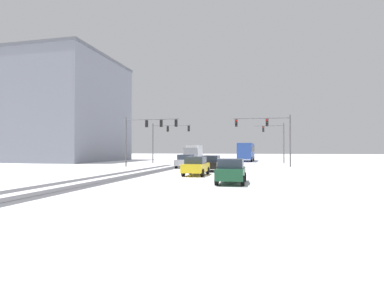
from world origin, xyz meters
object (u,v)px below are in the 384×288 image
(box_truck_delivery, at_px, (194,153))
(office_building_far_left_block, at_px, (63,110))
(traffic_signal_far_right, at_px, (276,136))
(car_dark_green_fourth, at_px, (231,171))
(traffic_signal_far_left, at_px, (166,134))
(traffic_signal_near_left, at_px, (147,129))
(car_yellow_cab_third, at_px, (196,166))
(car_silver_lead, at_px, (186,161))
(bus_oncoming, at_px, (246,151))
(car_black_second, at_px, (211,163))
(traffic_signal_near_right, at_px, (270,130))

(box_truck_delivery, distance_m, office_building_far_left_block, 26.75)
(traffic_signal_far_right, distance_m, car_dark_green_fourth, 31.38)
(traffic_signal_far_left, distance_m, box_truck_delivery, 9.76)
(traffic_signal_near_left, distance_m, car_yellow_cab_third, 14.96)
(car_silver_lead, distance_m, car_yellow_cab_third, 10.76)
(bus_oncoming, xyz_separation_m, office_building_far_left_block, (-34.73, -7.12, 7.85))
(traffic_signal_far_left, bearing_deg, car_black_second, -57.73)
(bus_oncoming, relative_size, box_truck_delivery, 1.48)
(traffic_signal_far_left, bearing_deg, office_building_far_left_block, 167.86)
(box_truck_delivery, bearing_deg, bus_oncoming, 17.67)
(traffic_signal_far_right, xyz_separation_m, bus_oncoming, (-5.16, 7.89, -2.35))
(traffic_signal_far_left, bearing_deg, bus_oncoming, 44.59)
(box_truck_delivery, bearing_deg, traffic_signal_far_left, -106.00)
(car_yellow_cab_third, bearing_deg, traffic_signal_far_left, 114.37)
(car_yellow_cab_third, height_order, box_truck_delivery, box_truck_delivery)
(car_silver_lead, xyz_separation_m, car_yellow_cab_third, (3.48, -10.18, 0.00))
(traffic_signal_near_left, xyz_separation_m, box_truck_delivery, (1.86, 18.95, -3.20))
(traffic_signal_far_right, relative_size, car_yellow_cab_third, 1.58)
(traffic_signal_near_left, bearing_deg, office_building_far_left_block, 147.40)
(car_yellow_cab_third, height_order, car_dark_green_fourth, same)
(traffic_signal_near_left, distance_m, car_black_second, 11.87)
(car_black_second, distance_m, car_yellow_cab_third, 5.31)
(traffic_signal_near_right, bearing_deg, office_building_far_left_block, 161.39)
(car_yellow_cab_third, bearing_deg, car_silver_lead, 108.90)
(traffic_signal_far_right, height_order, car_silver_lead, traffic_signal_far_right)
(car_yellow_cab_third, xyz_separation_m, box_truck_delivery, (-7.10, 30.24, 0.82))
(traffic_signal_near_left, bearing_deg, box_truck_delivery, 84.39)
(traffic_signal_far_right, xyz_separation_m, traffic_signal_far_left, (-17.31, -4.09, 0.32))
(traffic_signal_far_right, relative_size, office_building_far_left_block, 0.31)
(bus_oncoming, height_order, box_truck_delivery, bus_oncoming)
(traffic_signal_far_left, bearing_deg, car_yellow_cab_third, -65.63)
(traffic_signal_near_left, height_order, car_yellow_cab_third, traffic_signal_near_left)
(car_yellow_cab_third, relative_size, bus_oncoming, 0.37)
(traffic_signal_far_left, relative_size, traffic_signal_near_left, 0.89)
(car_silver_lead, relative_size, car_black_second, 1.01)
(car_yellow_cab_third, bearing_deg, office_building_far_left_block, 140.92)
(car_silver_lead, bearing_deg, car_yellow_cab_third, -71.10)
(car_black_second, relative_size, car_yellow_cab_third, 1.00)
(box_truck_delivery, bearing_deg, car_dark_green_fourth, -73.34)
(car_dark_green_fourth, bearing_deg, car_yellow_cab_third, 123.16)
(traffic_signal_far_left, height_order, bus_oncoming, traffic_signal_far_left)
(car_silver_lead, distance_m, bus_oncoming, 23.91)
(traffic_signal_near_right, relative_size, bus_oncoming, 0.63)
(traffic_signal_near_right, xyz_separation_m, traffic_signal_near_left, (-15.41, -1.86, 0.15))
(traffic_signal_near_right, bearing_deg, car_silver_lead, -163.34)
(traffic_signal_near_left, bearing_deg, car_yellow_cab_third, -51.56)
(car_dark_green_fourth, height_order, office_building_far_left_block, office_building_far_left_block)
(car_silver_lead, bearing_deg, car_dark_green_fourth, -65.69)
(traffic_signal_near_right, relative_size, traffic_signal_far_left, 1.07)
(traffic_signal_far_right, distance_m, car_silver_lead, 19.20)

